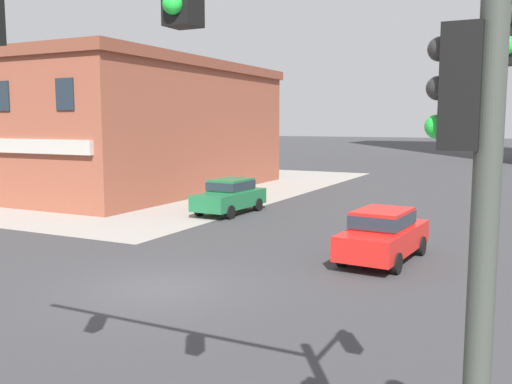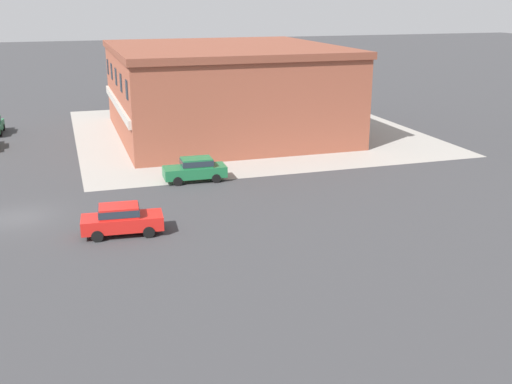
{
  "view_description": "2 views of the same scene",
  "coord_description": "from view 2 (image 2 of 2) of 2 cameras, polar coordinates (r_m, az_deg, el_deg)",
  "views": [
    {
      "loc": [
        8.8,
        -11.82,
        4.4
      ],
      "look_at": [
        -0.43,
        6.64,
        1.84
      ],
      "focal_mm": 39.22,
      "sensor_mm": 36.0,
      "label": 1
    },
    {
      "loc": [
        37.41,
        3.01,
        12.54
      ],
      "look_at": [
        5.83,
        13.0,
        2.11
      ],
      "focal_mm": 43.62,
      "sensor_mm": 36.0,
      "label": 2
    }
  ],
  "objects": [
    {
      "name": "car_cross_eastbound",
      "position": [
        44.25,
        -5.58,
        2.16
      ],
      "size": [
        2.0,
        4.45,
        1.68
      ],
      "color": "#1E6B3D",
      "rests_on": "ground"
    },
    {
      "name": "car_main_southbound_far",
      "position": [
        34.9,
        -12.26,
        -2.4
      ],
      "size": [
        2.15,
        4.52,
        1.68
      ],
      "color": "red",
      "rests_on": "ground"
    },
    {
      "name": "sidewalk_far_corner",
      "position": [
        61.17,
        -1.05,
        5.64
      ],
      "size": [
        32.0,
        32.0,
        0.02
      ],
      "primitive_type": "cube",
      "color": "gray",
      "rests_on": "ground"
    },
    {
      "name": "ground_plane",
      "position": [
        39.57,
        -20.98,
        -2.21
      ],
      "size": [
        320.0,
        320.0,
        0.0
      ],
      "primitive_type": "plane",
      "color": "#38383A"
    },
    {
      "name": "storefront_block_near_corner",
      "position": [
        59.69,
        -2.99,
        9.35
      ],
      "size": [
        22.0,
        20.23,
        8.25
      ],
      "color": "brown",
      "rests_on": "ground"
    }
  ]
}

